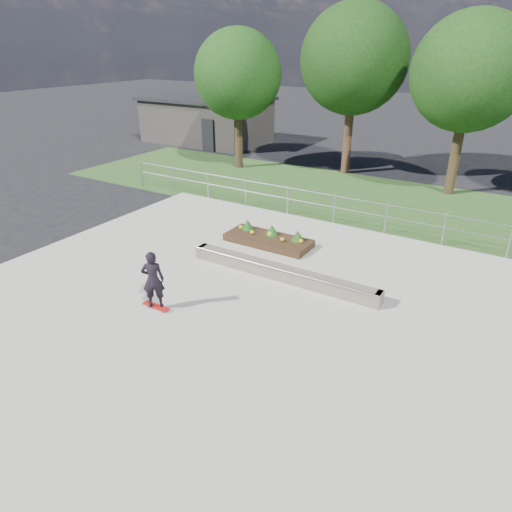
# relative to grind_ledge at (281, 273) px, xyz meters

# --- Properties ---
(ground) EXTENTS (120.00, 120.00, 0.00)m
(ground) POSITION_rel_grind_ledge_xyz_m (-0.51, -2.42, -0.26)
(ground) COLOR black
(ground) RESTS_ON ground
(grass_verge) EXTENTS (30.00, 8.00, 0.02)m
(grass_verge) POSITION_rel_grind_ledge_xyz_m (-0.51, 8.58, -0.25)
(grass_verge) COLOR #27481D
(grass_verge) RESTS_ON ground
(concrete_slab) EXTENTS (15.00, 15.00, 0.06)m
(concrete_slab) POSITION_rel_grind_ledge_xyz_m (-0.51, -2.42, -0.23)
(concrete_slab) COLOR #A39F91
(concrete_slab) RESTS_ON ground
(fence) EXTENTS (20.06, 0.06, 1.20)m
(fence) POSITION_rel_grind_ledge_xyz_m (-0.51, 5.08, 0.51)
(fence) COLOR #9B9EA3
(fence) RESTS_ON ground
(building) EXTENTS (8.40, 5.40, 3.00)m
(building) POSITION_rel_grind_ledge_xyz_m (-14.51, 15.58, 1.25)
(building) COLOR #2D2A28
(building) RESTS_ON ground
(tree_far_left) EXTENTS (4.55, 4.55, 7.15)m
(tree_far_left) POSITION_rel_grind_ledge_xyz_m (-8.51, 10.58, 4.59)
(tree_far_left) COLOR black
(tree_far_left) RESTS_ON ground
(tree_mid_left) EXTENTS (5.25, 5.25, 8.25)m
(tree_mid_left) POSITION_rel_grind_ledge_xyz_m (-3.01, 12.58, 5.34)
(tree_mid_left) COLOR #382016
(tree_mid_left) RESTS_ON ground
(tree_mid_right) EXTENTS (4.90, 4.90, 7.70)m
(tree_mid_right) POSITION_rel_grind_ledge_xyz_m (2.49, 11.58, 4.97)
(tree_mid_right) COLOR #2F2012
(tree_mid_right) RESTS_ON ground
(grind_ledge) EXTENTS (6.00, 0.44, 0.43)m
(grind_ledge) POSITION_rel_grind_ledge_xyz_m (0.00, 0.00, 0.00)
(grind_ledge) COLOR brown
(grind_ledge) RESTS_ON concrete_slab
(planter_bed) EXTENTS (3.00, 1.20, 0.61)m
(planter_bed) POSITION_rel_grind_ledge_xyz_m (-1.64, 2.10, -0.02)
(planter_bed) COLOR black
(planter_bed) RESTS_ON concrete_slab
(skateboarder) EXTENTS (0.80, 0.63, 1.63)m
(skateboarder) POSITION_rel_grind_ledge_xyz_m (-2.01, -3.16, 0.64)
(skateboarder) COLOR silver
(skateboarder) RESTS_ON concrete_slab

